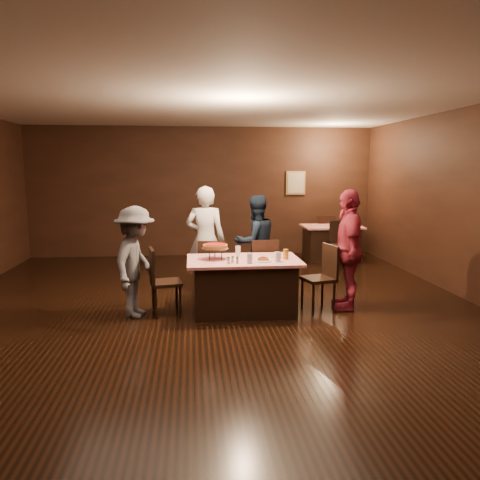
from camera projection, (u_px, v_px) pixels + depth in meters
name	position (u px, v px, depth m)	size (l,w,h in m)	color
room	(213.00, 161.00, 5.95)	(10.00, 10.04, 3.02)	black
main_table	(244.00, 285.00, 6.71)	(1.60, 1.00, 0.77)	#B30B13
back_table	(331.00, 243.00, 10.55)	(1.30, 0.90, 0.77)	red
chair_far_left	(213.00, 269.00, 7.40)	(0.42, 0.42, 0.95)	black
chair_far_right	(263.00, 268.00, 7.48)	(0.42, 0.42, 0.95)	black
chair_end_left	(166.00, 281.00, 6.59)	(0.42, 0.42, 0.95)	black
chair_end_right	(318.00, 277.00, 6.81)	(0.42, 0.42, 0.95)	black
chair_back_near	(341.00, 244.00, 9.85)	(0.42, 0.42, 0.95)	black
chair_back_far	(324.00, 235.00, 11.13)	(0.42, 0.42, 0.95)	black
diner_white_jacket	(206.00, 240.00, 7.71)	(0.64, 0.42, 1.77)	silver
diner_navy_hoodie	(256.00, 242.00, 7.97)	(0.78, 0.61, 1.60)	black
diner_grey_knit	(136.00, 262.00, 6.46)	(1.00, 0.57, 1.54)	#56555A
diner_red_shirt	(348.00, 250.00, 6.79)	(1.03, 0.43, 1.76)	#A6273C
pizza_stand	(215.00, 246.00, 6.64)	(0.38, 0.38, 0.22)	black
plate_with_slice	(263.00, 259.00, 6.50)	(0.25, 0.25, 0.06)	white
plate_empty	(280.00, 256.00, 6.86)	(0.25, 0.25, 0.01)	white
glass_front_left	(250.00, 258.00, 6.35)	(0.08, 0.08, 0.14)	silver
glass_front_right	(278.00, 257.00, 6.44)	(0.08, 0.08, 0.14)	silver
glass_amber	(286.00, 254.00, 6.66)	(0.08, 0.08, 0.14)	#BF7F26
glass_back	(238.00, 251.00, 6.93)	(0.08, 0.08, 0.14)	silver
condiments	(233.00, 260.00, 6.35)	(0.17, 0.10, 0.09)	silver
napkin_center	(264.00, 258.00, 6.68)	(0.16, 0.16, 0.01)	white
napkin_left	(233.00, 260.00, 6.59)	(0.16, 0.16, 0.01)	white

